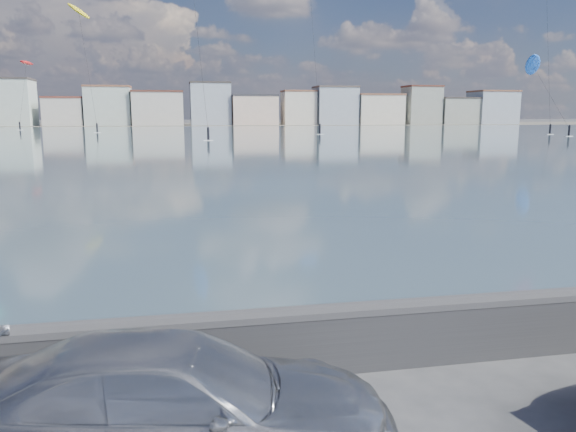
% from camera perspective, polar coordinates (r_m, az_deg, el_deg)
% --- Properties ---
extents(bay_water, '(500.00, 177.00, 0.00)m').
position_cam_1_polar(bay_water, '(96.64, -10.89, 7.90)').
color(bay_water, '#384E54').
rests_on(bay_water, ground).
extents(far_shore_strip, '(500.00, 60.00, 0.00)m').
position_cam_1_polar(far_shore_strip, '(205.09, -11.19, 9.11)').
color(far_shore_strip, '#4C473D').
rests_on(far_shore_strip, ground).
extents(seawall, '(400.00, 0.36, 1.08)m').
position_cam_1_polar(seawall, '(8.47, -5.04, -12.67)').
color(seawall, '#28282B').
rests_on(seawall, ground).
extents(far_buildings, '(240.79, 13.26, 14.60)m').
position_cam_1_polar(far_buildings, '(191.08, -10.84, 10.85)').
color(far_buildings, '#B2B7C6').
rests_on(far_buildings, ground).
extents(car_silver, '(5.15, 2.68, 1.43)m').
position_cam_1_polar(car_silver, '(6.69, -11.22, -18.21)').
color(car_silver, '#A9ABB0').
rests_on(car_silver, ground).
extents(kitesurfer_3, '(8.11, 16.28, 15.12)m').
position_cam_1_polar(kitesurfer_3, '(117.11, 23.63, 13.82)').
color(kitesurfer_3, blue).
rests_on(kitesurfer_3, ground).
extents(kitesurfer_13, '(2.87, 16.86, 17.09)m').
position_cam_1_polar(kitesurfer_13, '(159.71, -25.04, 13.84)').
color(kitesurfer_13, red).
rests_on(kitesurfer_13, ground).
extents(kitesurfer_16, '(7.33, 12.02, 27.21)m').
position_cam_1_polar(kitesurfer_16, '(131.05, -20.48, 18.74)').
color(kitesurfer_16, yellow).
rests_on(kitesurfer_16, ground).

